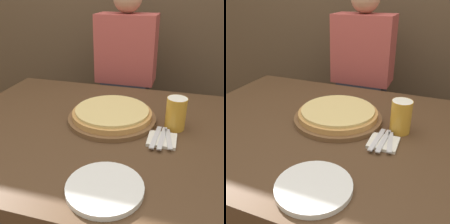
% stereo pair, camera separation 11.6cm
% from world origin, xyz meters
% --- Properties ---
extents(dining_table, '(1.38, 1.03, 0.78)m').
position_xyz_m(dining_table, '(0.00, 0.00, 0.39)').
color(dining_table, '#4C331E').
rests_on(dining_table, ground_plane).
extents(pizza_on_board, '(0.39, 0.39, 0.06)m').
position_xyz_m(pizza_on_board, '(0.01, 0.08, 0.80)').
color(pizza_on_board, brown).
rests_on(pizza_on_board, dining_table).
extents(beer_glass, '(0.08, 0.08, 0.14)m').
position_xyz_m(beer_glass, '(0.29, 0.08, 0.85)').
color(beer_glass, gold).
rests_on(beer_glass, dining_table).
extents(dinner_plate, '(0.23, 0.23, 0.02)m').
position_xyz_m(dinner_plate, '(0.12, -0.37, 0.79)').
color(dinner_plate, white).
rests_on(dinner_plate, dining_table).
extents(napkin_stack, '(0.11, 0.11, 0.01)m').
position_xyz_m(napkin_stack, '(0.25, -0.04, 0.78)').
color(napkin_stack, silver).
rests_on(napkin_stack, dining_table).
extents(fork, '(0.03, 0.17, 0.00)m').
position_xyz_m(fork, '(0.22, -0.04, 0.79)').
color(fork, silver).
rests_on(fork, napkin_stack).
extents(dinner_knife, '(0.02, 0.17, 0.00)m').
position_xyz_m(dinner_knife, '(0.25, -0.04, 0.79)').
color(dinner_knife, silver).
rests_on(dinner_knife, napkin_stack).
extents(spoon, '(0.04, 0.15, 0.00)m').
position_xyz_m(spoon, '(0.27, -0.04, 0.79)').
color(spoon, silver).
rests_on(spoon, napkin_stack).
extents(diner_person, '(0.37, 0.20, 1.35)m').
position_xyz_m(diner_person, '(-0.07, 0.70, 0.66)').
color(diner_person, '#33333D').
rests_on(diner_person, ground_plane).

